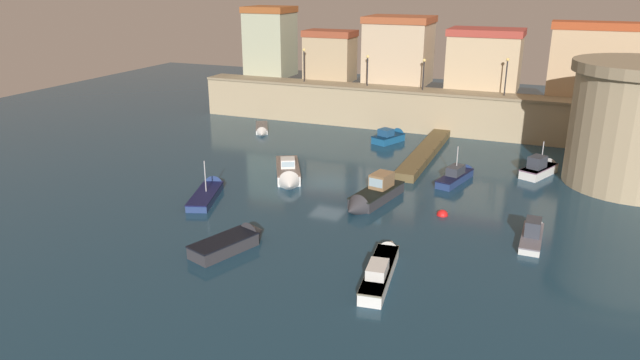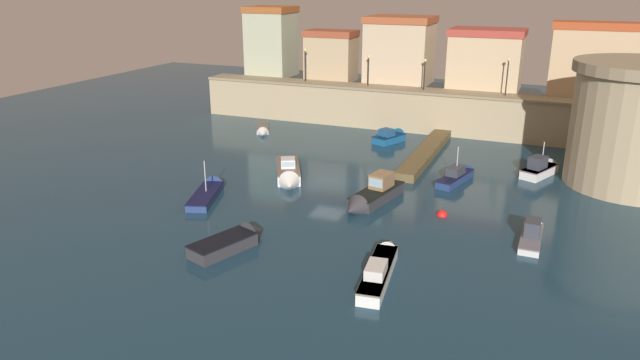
% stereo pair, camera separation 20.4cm
% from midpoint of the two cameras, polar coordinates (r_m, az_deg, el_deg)
% --- Properties ---
extents(ground_plane, '(106.22, 106.22, 0.00)m').
position_cam_midpoint_polar(ground_plane, '(45.60, 0.91, -0.31)').
color(ground_plane, '#19384C').
extents(quay_wall, '(43.87, 3.21, 4.30)m').
position_cam_midpoint_polar(quay_wall, '(62.60, 7.47, 6.94)').
color(quay_wall, tan).
rests_on(quay_wall, ground).
extents(old_town_backdrop, '(41.41, 5.88, 7.97)m').
position_cam_midpoint_polar(old_town_backdrop, '(65.12, 9.38, 12.13)').
color(old_town_backdrop, '#A7AD8E').
rests_on(old_town_backdrop, ground).
extents(pier_dock, '(1.68, 15.29, 0.70)m').
position_cam_midpoint_polar(pier_dock, '(53.23, 10.34, 2.62)').
color(pier_dock, brown).
rests_on(pier_dock, ground).
extents(quay_lamp_0, '(0.32, 0.32, 3.60)m').
position_cam_midpoint_polar(quay_lamp_0, '(65.27, -1.38, 11.61)').
color(quay_lamp_0, black).
rests_on(quay_lamp_0, quay_wall).
extents(quay_lamp_1, '(0.32, 0.32, 3.22)m').
position_cam_midpoint_polar(quay_lamp_1, '(62.73, 4.83, 11.04)').
color(quay_lamp_1, black).
rests_on(quay_lamp_1, quay_wall).
extents(quay_lamp_2, '(0.32, 0.32, 3.13)m').
position_cam_midpoint_polar(quay_lamp_2, '(61.19, 10.24, 10.57)').
color(quay_lamp_2, black).
rests_on(quay_lamp_2, quay_wall).
extents(quay_lamp_3, '(0.32, 0.32, 3.60)m').
position_cam_midpoint_polar(quay_lamp_3, '(59.96, 17.87, 10.06)').
color(quay_lamp_3, black).
rests_on(quay_lamp_3, quay_wall).
extents(moored_boat_0, '(3.42, 6.60, 3.27)m').
position_cam_midpoint_polar(moored_boat_0, '(43.95, -10.57, -0.99)').
color(moored_boat_0, navy).
rests_on(moored_boat_0, ground).
extents(moored_boat_1, '(4.71, 6.92, 1.95)m').
position_cam_midpoint_polar(moored_boat_1, '(46.37, -2.96, 0.65)').
color(moored_boat_1, white).
rests_on(moored_boat_1, ground).
extents(moored_boat_2, '(3.47, 5.17, 1.11)m').
position_cam_midpoint_polar(moored_boat_2, '(61.24, -5.50, 4.91)').
color(moored_boat_2, white).
rests_on(moored_boat_2, ground).
extents(moored_boat_3, '(2.03, 7.32, 1.49)m').
position_cam_midpoint_polar(moored_boat_3, '(31.97, 6.10, -8.35)').
color(moored_boat_3, white).
rests_on(moored_boat_3, ground).
extents(moored_boat_4, '(3.26, 5.36, 1.59)m').
position_cam_midpoint_polar(moored_boat_4, '(35.18, -8.23, -5.84)').
color(moored_boat_4, '#333338').
rests_on(moored_boat_4, ground).
extents(moored_boat_5, '(1.22, 5.46, 1.73)m').
position_cam_midpoint_polar(moored_boat_5, '(38.40, 20.08, -4.71)').
color(moored_boat_5, silver).
rests_on(moored_boat_5, ground).
extents(moored_boat_6, '(3.24, 5.02, 3.09)m').
position_cam_midpoint_polar(moored_boat_6, '(50.81, 20.91, 1.10)').
color(moored_boat_6, white).
rests_on(moored_boat_6, ground).
extents(moored_boat_7, '(2.98, 6.88, 2.26)m').
position_cam_midpoint_polar(moored_boat_7, '(41.50, 5.18, -1.54)').
color(moored_boat_7, '#333338').
rests_on(moored_boat_7, ground).
extents(moored_boat_8, '(3.06, 4.38, 1.78)m').
position_cam_midpoint_polar(moored_boat_8, '(57.80, 7.16, 4.22)').
color(moored_boat_8, '#195689').
rests_on(moored_boat_8, ground).
extents(moored_boat_9, '(2.56, 5.96, 3.11)m').
position_cam_midpoint_polar(moored_boat_9, '(47.49, 13.48, 0.51)').
color(moored_boat_9, navy).
rests_on(moored_boat_9, ground).
extents(mooring_buoy_0, '(0.76, 0.76, 0.76)m').
position_cam_midpoint_polar(mooring_buoy_0, '(40.33, 11.91, -3.39)').
color(mooring_buoy_0, red).
rests_on(mooring_buoy_0, ground).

